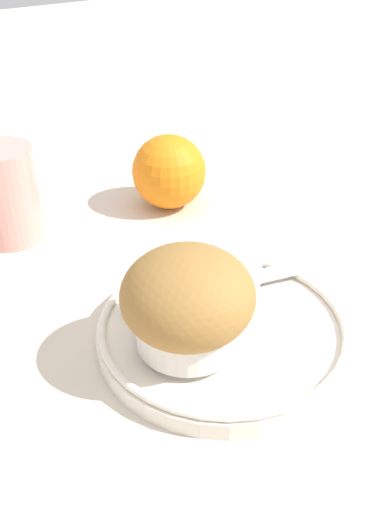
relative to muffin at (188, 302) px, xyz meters
The scene contains 8 objects.
ground_plane 0.08m from the muffin, 11.66° to the left, with size 3.00×3.00×0.00m, color beige.
plate 0.06m from the muffin, ahead, with size 0.20×0.20×0.02m.
muffin is the anchor object (origin of this frame).
cream_ramekin 0.09m from the muffin, 33.82° to the left, with size 0.06×0.06×0.02m.
berry_pair 0.07m from the muffin, 52.56° to the left, with size 0.02×0.01×0.01m.
butter_knife 0.08m from the muffin, 38.55° to the left, with size 0.16×0.05×0.00m.
orange_fruit 0.25m from the muffin, 61.14° to the left, with size 0.08×0.08×0.08m.
juice_glass 0.26m from the muffin, 100.60° to the left, with size 0.06×0.06×0.10m.
Camera 1 is at (-0.23, -0.28, 0.30)m, focal length 40.00 mm.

